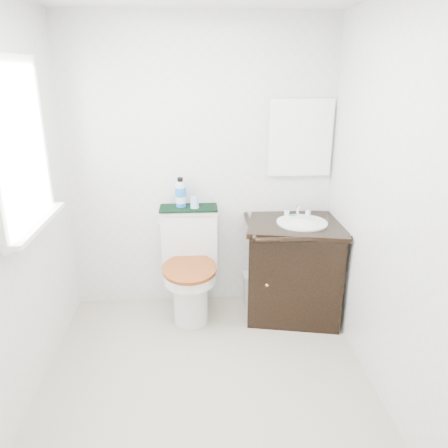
{
  "coord_description": "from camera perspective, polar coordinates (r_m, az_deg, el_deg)",
  "views": [
    {
      "loc": [
        -0.04,
        -2.36,
        1.97
      ],
      "look_at": [
        0.16,
        0.75,
        0.87
      ],
      "focal_mm": 35.0,
      "sensor_mm": 36.0,
      "label": 1
    }
  ],
  "objects": [
    {
      "name": "mirror",
      "position": [
        3.67,
        9.95,
        11.0
      ],
      "size": [
        0.5,
        0.02,
        0.6
      ],
      "primitive_type": "cube",
      "color": "silver",
      "rests_on": "wall_back"
    },
    {
      "name": "cup",
      "position": [
        3.57,
        -3.86,
        2.82
      ],
      "size": [
        0.07,
        0.07,
        0.09
      ],
      "primitive_type": "cone",
      "color": "#87A8DD",
      "rests_on": "towel"
    },
    {
      "name": "soap_bar",
      "position": [
        3.66,
        8.99,
        1.09
      ],
      "size": [
        0.08,
        0.05,
        0.02
      ],
      "primitive_type": "ellipsoid",
      "color": "#197578",
      "rests_on": "vanity"
    },
    {
      "name": "wall_right",
      "position": [
        2.73,
        21.13,
        1.68
      ],
      "size": [
        0.0,
        2.4,
        2.4
      ],
      "primitive_type": "plane",
      "rotation": [
        1.57,
        0.0,
        -1.57
      ],
      "color": "silver",
      "rests_on": "ground"
    },
    {
      "name": "mouthwash_bottle",
      "position": [
        3.6,
        -5.69,
        4.02
      ],
      "size": [
        0.08,
        0.08,
        0.24
      ],
      "color": "blue",
      "rests_on": "towel"
    },
    {
      "name": "toilet",
      "position": [
        3.68,
        -4.46,
        -6.13
      ],
      "size": [
        0.48,
        0.65,
        0.89
      ],
      "color": "silver",
      "rests_on": "floor"
    },
    {
      "name": "wall_back",
      "position": [
        3.64,
        -3.06,
        7.19
      ],
      "size": [
        2.4,
        0.0,
        2.4
      ],
      "primitive_type": "plane",
      "rotation": [
        1.57,
        0.0,
        0.0
      ],
      "color": "silver",
      "rests_on": "ground"
    },
    {
      "name": "wall_front",
      "position": [
        1.39,
        -1.58,
        -14.27
      ],
      "size": [
        2.4,
        0.0,
        2.4
      ],
      "primitive_type": "plane",
      "rotation": [
        -1.57,
        0.0,
        0.0
      ],
      "color": "silver",
      "rests_on": "ground"
    },
    {
      "name": "window",
      "position": [
        2.83,
        -25.37,
        9.06
      ],
      "size": [
        0.02,
        0.7,
        0.9
      ],
      "primitive_type": "cube",
      "color": "white",
      "rests_on": "wall_left"
    },
    {
      "name": "floor",
      "position": [
        3.07,
        -2.29,
        -20.49
      ],
      "size": [
        2.4,
        2.4,
        0.0
      ],
      "primitive_type": "plane",
      "color": "#A69E86",
      "rests_on": "ground"
    },
    {
      "name": "trash_bin",
      "position": [
        3.92,
        3.9,
        -8.34
      ],
      "size": [
        0.2,
        0.16,
        0.28
      ],
      "color": "silver",
      "rests_on": "floor"
    },
    {
      "name": "vanity",
      "position": [
        3.69,
        9.26,
        -5.43
      ],
      "size": [
        0.88,
        0.79,
        0.92
      ],
      "color": "black",
      "rests_on": "floor"
    },
    {
      "name": "towel",
      "position": [
        3.61,
        -4.66,
        2.1
      ],
      "size": [
        0.47,
        0.22,
        0.02
      ],
      "primitive_type": "cube",
      "color": "black",
      "rests_on": "toilet"
    },
    {
      "name": "wall_left",
      "position": [
        2.7,
        -26.73,
        0.69
      ],
      "size": [
        0.0,
        2.4,
        2.4
      ],
      "primitive_type": "plane",
      "rotation": [
        1.57,
        0.0,
        1.57
      ],
      "color": "silver",
      "rests_on": "ground"
    }
  ]
}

